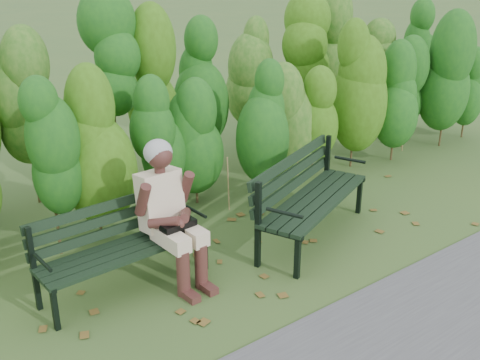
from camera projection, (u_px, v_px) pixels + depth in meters
ground at (261, 261)px, 5.51m from camera, size 80.00×80.00×0.00m
hedge_band at (161, 100)px, 6.42m from camera, size 11.04×1.67×2.42m
leaf_litter at (264, 269)px, 5.36m from camera, size 5.93×2.15×0.01m
bench_left at (119, 240)px, 4.96m from camera, size 1.57×0.58×0.77m
bench_right at (307, 191)px, 5.85m from camera, size 1.83×1.18×0.87m
seated_woman at (169, 206)px, 5.00m from camera, size 0.56×0.82×1.30m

